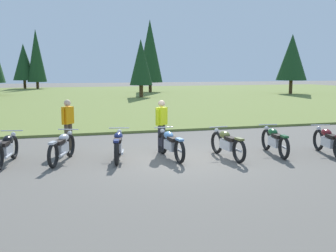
% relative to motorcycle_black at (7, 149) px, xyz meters
% --- Properties ---
extents(ground_plane, '(140.00, 140.00, 0.00)m').
position_rel_motorcycle_black_xyz_m(ground_plane, '(4.70, -0.62, -0.44)').
color(ground_plane, '#605B54').
extents(grass_moorland, '(80.00, 44.00, 0.10)m').
position_rel_motorcycle_black_xyz_m(grass_moorland, '(4.70, 26.35, -0.39)').
color(grass_moorland, olive).
rests_on(grass_moorland, ground).
extents(forest_treeline, '(43.28, 27.18, 8.19)m').
position_rel_motorcycle_black_xyz_m(forest_treeline, '(-0.16, 33.60, 3.80)').
color(forest_treeline, '#47331E').
rests_on(forest_treeline, ground).
extents(motorcycle_black, '(0.67, 2.08, 0.88)m').
position_rel_motorcycle_black_xyz_m(motorcycle_black, '(0.00, 0.00, 0.00)').
color(motorcycle_black, black).
rests_on(motorcycle_black, ground).
extents(motorcycle_silver, '(0.93, 2.00, 0.88)m').
position_rel_motorcycle_black_xyz_m(motorcycle_silver, '(1.50, -0.16, 0.00)').
color(motorcycle_silver, black).
rests_on(motorcycle_silver, ground).
extents(motorcycle_navy, '(0.72, 2.07, 0.88)m').
position_rel_motorcycle_black_xyz_m(motorcycle_navy, '(3.09, -0.32, 0.00)').
color(motorcycle_navy, black).
rests_on(motorcycle_navy, ground).
extents(motorcycle_sky_blue, '(0.62, 2.10, 0.88)m').
position_rel_motorcycle_black_xyz_m(motorcycle_sky_blue, '(4.62, -0.58, 0.00)').
color(motorcycle_sky_blue, black).
rests_on(motorcycle_sky_blue, ground).
extents(motorcycle_olive, '(0.62, 2.10, 0.88)m').
position_rel_motorcycle_black_xyz_m(motorcycle_olive, '(6.27, -0.98, 0.00)').
color(motorcycle_olive, black).
rests_on(motorcycle_olive, ground).
extents(motorcycle_british_green, '(0.62, 2.09, 0.88)m').
position_rel_motorcycle_black_xyz_m(motorcycle_british_green, '(7.90, -0.94, 0.00)').
color(motorcycle_british_green, black).
rests_on(motorcycle_british_green, ground).
extents(motorcycle_maroon, '(0.71, 2.07, 0.88)m').
position_rel_motorcycle_black_xyz_m(motorcycle_maroon, '(9.46, -1.46, 0.00)').
color(motorcycle_maroon, black).
rests_on(motorcycle_maroon, ground).
extents(rider_checking_bike, '(0.44, 0.40, 1.67)m').
position_rel_motorcycle_black_xyz_m(rider_checking_bike, '(4.62, 0.45, 0.51)').
color(rider_checking_bike, '#2D2D38').
rests_on(rider_checking_bike, ground).
extents(rider_in_hivis_vest, '(0.41, 0.42, 1.67)m').
position_rel_motorcycle_black_xyz_m(rider_in_hivis_vest, '(1.74, 1.52, 0.51)').
color(rider_in_hivis_vest, '#4C4233').
rests_on(rider_in_hivis_vest, ground).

